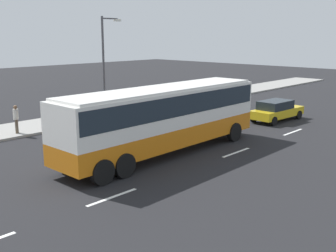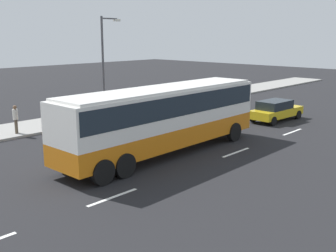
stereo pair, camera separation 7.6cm
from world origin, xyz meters
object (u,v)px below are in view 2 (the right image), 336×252
coach_bus (164,113)px  car_yellow_taxi (276,110)px  pedestrian_near_curb (155,96)px  pedestrian_at_crossing (16,117)px  street_lamp (105,61)px  car_blue_saloon (220,107)px

coach_bus → car_yellow_taxi: (11.62, -0.05, -1.37)m
pedestrian_near_curb → pedestrian_at_crossing: (-12.03, 0.11, 0.01)m
coach_bus → pedestrian_at_crossing: bearing=109.2°
pedestrian_near_curb → street_lamp: size_ratio=0.24×
car_blue_saloon → pedestrian_at_crossing: bearing=156.1°
street_lamp → car_blue_saloon: bearing=-37.0°
car_blue_saloon → car_yellow_taxi: (1.54, -3.79, 0.04)m
car_blue_saloon → pedestrian_near_curb: 5.74m
coach_bus → car_blue_saloon: 10.84m
car_yellow_taxi → car_blue_saloon: bearing=115.4°
street_lamp → coach_bus: bearing=-110.1°
coach_bus → street_lamp: bearing=69.3°
car_blue_saloon → coach_bus: bearing=-160.8°
coach_bus → pedestrian_at_crossing: coach_bus is taller
pedestrian_at_crossing → pedestrian_near_curb: bearing=-136.2°
car_yellow_taxi → pedestrian_near_curb: bearing=110.9°
pedestrian_near_curb → street_lamp: bearing=-53.7°
car_blue_saloon → pedestrian_near_curb: pedestrian_near_curb is taller
car_yellow_taxi → pedestrian_at_crossing: 17.73m
car_blue_saloon → street_lamp: 9.25m
pedestrian_at_crossing → car_blue_saloon: bearing=-158.4°
coach_bus → street_lamp: (3.25, 8.89, 2.10)m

